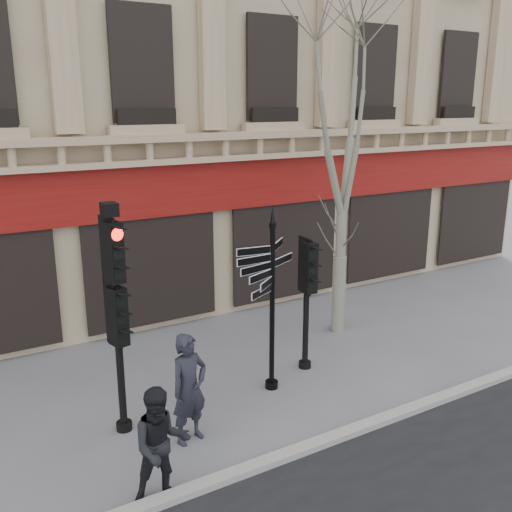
% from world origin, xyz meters
% --- Properties ---
extents(ground, '(80.00, 80.00, 0.00)m').
position_xyz_m(ground, '(0.00, 0.00, 0.00)').
color(ground, '#5B5B60').
rests_on(ground, ground).
extents(kerb, '(80.00, 0.25, 0.12)m').
position_xyz_m(kerb, '(0.00, -1.40, 0.06)').
color(kerb, gray).
rests_on(kerb, ground).
extents(fingerpost, '(1.98, 1.98, 3.79)m').
position_xyz_m(fingerpost, '(0.94, 0.76, 2.55)').
color(fingerpost, black).
rests_on(fingerpost, ground).
extents(traffic_signal_main, '(0.52, 0.42, 4.11)m').
position_xyz_m(traffic_signal_main, '(-2.15, 0.80, 2.60)').
color(traffic_signal_main, black).
rests_on(traffic_signal_main, ground).
extents(traffic_signal_secondary, '(0.50, 0.37, 2.86)m').
position_xyz_m(traffic_signal_secondary, '(2.07, 1.17, 1.99)').
color(traffic_signal_secondary, black).
rests_on(traffic_signal_secondary, ground).
extents(plane_tree, '(2.87, 2.87, 7.62)m').
position_xyz_m(plane_tree, '(4.00, 2.45, 5.35)').
color(plane_tree, gray).
rests_on(plane_tree, ground).
extents(pedestrian_a, '(0.81, 0.63, 1.96)m').
position_xyz_m(pedestrian_a, '(-1.25, -0.10, 0.98)').
color(pedestrian_a, black).
rests_on(pedestrian_a, ground).
extents(pedestrian_b, '(0.98, 0.82, 1.80)m').
position_xyz_m(pedestrian_b, '(-2.24, -1.30, 0.90)').
color(pedestrian_b, black).
rests_on(pedestrian_b, ground).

